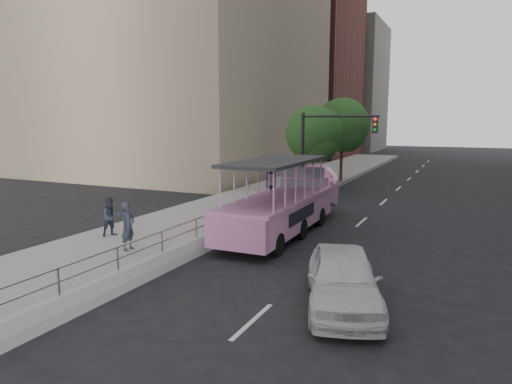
{
  "coord_description": "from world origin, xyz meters",
  "views": [
    {
      "loc": [
        5.49,
        -11.32,
        4.77
      ],
      "look_at": [
        -1.25,
        2.98,
        2.29
      ],
      "focal_mm": 32.0,
      "sensor_mm": 36.0,
      "label": 1
    }
  ],
  "objects": [
    {
      "name": "street_tree_near",
      "position": [
        -3.3,
        15.93,
        3.82
      ],
      "size": [
        3.52,
        3.52,
        5.72
      ],
      "color": "#322416",
      "rests_on": "ground"
    },
    {
      "name": "midrise_brick",
      "position": [
        -18.0,
        48.0,
        13.0
      ],
      "size": [
        18.0,
        16.0,
        26.0
      ],
      "primitive_type": "cube",
      "color": "brown",
      "rests_on": "ground"
    },
    {
      "name": "guardrail",
      "position": [
        -3.12,
        2.0,
        1.14
      ],
      "size": [
        0.07,
        22.0,
        0.71
      ],
      "color": "silver",
      "rests_on": "kerb_wall"
    },
    {
      "name": "ground",
      "position": [
        0.0,
        0.0,
        0.0
      ],
      "size": [
        160.0,
        160.0,
        0.0
      ],
      "primitive_type": "plane",
      "color": "black"
    },
    {
      "name": "parking_sign",
      "position": [
        -2.68,
        7.65,
        1.61
      ],
      "size": [
        0.24,
        0.54,
        2.54
      ],
      "color": "#232325",
      "rests_on": "ground"
    },
    {
      "name": "midrise_stone_b",
      "position": [
        -16.0,
        64.0,
        10.0
      ],
      "size": [
        16.0,
        14.0,
        20.0
      ],
      "primitive_type": "cube",
      "color": "gray",
      "rests_on": "ground"
    },
    {
      "name": "pedestrian_near",
      "position": [
        -5.13,
        0.77,
        1.15
      ],
      "size": [
        0.45,
        0.65,
        1.69
      ],
      "primitive_type": "imported",
      "rotation": [
        0.0,
        0.0,
        1.65
      ],
      "color": "#242835",
      "rests_on": "sidewalk"
    },
    {
      "name": "kerb_wall",
      "position": [
        -3.12,
        2.0,
        0.48
      ],
      "size": [
        0.24,
        30.0,
        0.36
      ],
      "primitive_type": "cube",
      "color": "#AEADA8",
      "rests_on": "sidewalk"
    },
    {
      "name": "street_tree_far",
      "position": [
        -3.1,
        21.93,
        4.31
      ],
      "size": [
        3.97,
        3.97,
        6.45
      ],
      "color": "#322416",
      "rests_on": "ground"
    },
    {
      "name": "duck_boat",
      "position": [
        -1.61,
        6.92,
        1.19
      ],
      "size": [
        2.51,
        9.69,
        3.21
      ],
      "color": "black",
      "rests_on": "ground"
    },
    {
      "name": "traffic_signal",
      "position": [
        -1.7,
        12.5,
        3.5
      ],
      "size": [
        4.2,
        0.32,
        5.2
      ],
      "color": "#232325",
      "rests_on": "ground"
    },
    {
      "name": "pedestrian_mid",
      "position": [
        -7.07,
        2.03,
        1.07
      ],
      "size": [
        0.84,
        0.92,
        1.53
      ],
      "primitive_type": "imported",
      "rotation": [
        0.0,
        0.0,
        1.14
      ],
      "color": "#242835",
      "rests_on": "sidewalk"
    },
    {
      "name": "car",
      "position": [
        2.73,
        -0.21,
        0.76
      ],
      "size": [
        3.13,
        4.81,
        1.52
      ],
      "primitive_type": "imported",
      "rotation": [
        0.0,
        0.0,
        0.32
      ],
      "color": "silver",
      "rests_on": "ground"
    },
    {
      "name": "sidewalk",
      "position": [
        -5.75,
        10.0,
        0.15
      ],
      "size": [
        5.5,
        80.0,
        0.3
      ],
      "primitive_type": "cube",
      "color": "gray",
      "rests_on": "ground"
    }
  ]
}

